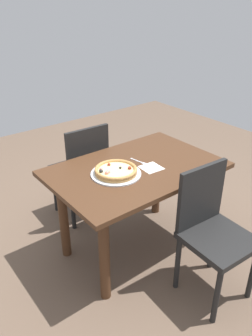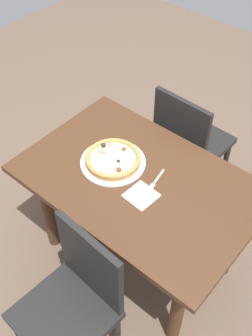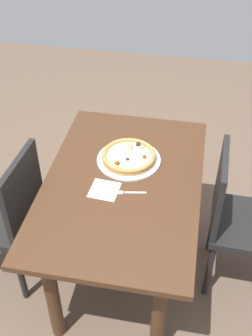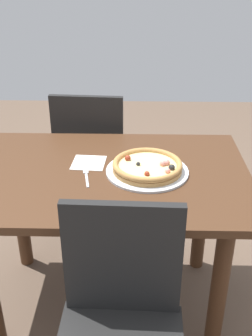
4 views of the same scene
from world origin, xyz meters
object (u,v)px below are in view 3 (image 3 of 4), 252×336
object	(u,v)px
chair_near	(237,217)
fork	(127,193)
plate	(129,160)
napkin	(104,190)
chair_far	(8,214)
dining_table	(123,199)
pizza	(129,156)

from	to	relation	value
chair_near	fork	xyz separation A→B (m)	(-0.16, 0.58, 0.23)
plate	fork	distance (m)	0.25
plate	chair_near	bearing A→B (deg)	-98.56
napkin	chair_near	bearing A→B (deg)	-76.87
chair_far	napkin	distance (m)	0.58
chair_far	chair_near	bearing A→B (deg)	-76.88
dining_table	plate	size ratio (longest dim) A/B	3.52
pizza	dining_table	bearing A→B (deg)	179.04
dining_table	chair_far	size ratio (longest dim) A/B	1.36
chair_far	pizza	bearing A→B (deg)	-60.55
chair_far	plate	size ratio (longest dim) A/B	2.58
chair_near	chair_far	size ratio (longest dim) A/B	1.00
dining_table	napkin	xyz separation A→B (m)	(-0.08, 0.08, 0.12)
chair_near	chair_far	distance (m)	1.24
pizza	napkin	size ratio (longest dim) A/B	2.08
chair_near	plate	world-z (taller)	chair_near
fork	dining_table	bearing A→B (deg)	-74.32
chair_far	napkin	bearing A→B (deg)	-81.62
dining_table	chair_near	bearing A→B (deg)	-82.10
dining_table	fork	bearing A→B (deg)	-154.43
chair_near	plate	distance (m)	0.66
chair_near	pizza	bearing A→B (deg)	-96.78
chair_far	plate	distance (m)	0.72
chair_near	napkin	world-z (taller)	chair_near
chair_far	fork	world-z (taller)	chair_far
chair_near	napkin	xyz separation A→B (m)	(-0.16, 0.69, 0.23)
dining_table	pizza	size ratio (longest dim) A/B	4.16
plate	fork	bearing A→B (deg)	-172.55
chair_near	plate	xyz separation A→B (m)	(0.09, 0.61, 0.24)
dining_table	chair_far	world-z (taller)	chair_far
chair_far	fork	xyz separation A→B (m)	(0.05, -0.65, 0.23)
pizza	fork	size ratio (longest dim) A/B	1.76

